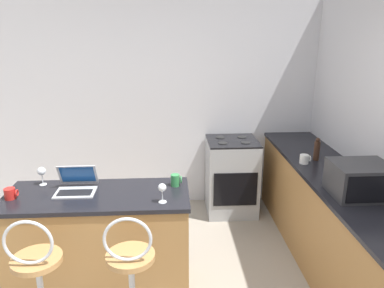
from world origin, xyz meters
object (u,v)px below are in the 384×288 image
(bar_stool_far, at_px, (132,283))
(microwave, at_px, (360,180))
(laptop, at_px, (76,184))
(wine_glass_tall, at_px, (162,189))
(mug_white, at_px, (304,159))
(pepper_mill, at_px, (317,150))
(wine_glass_short, at_px, (42,172))
(bar_stool_near, at_px, (39,287))
(stove_range, at_px, (231,176))
(mug_green, at_px, (176,180))
(mug_red, at_px, (10,194))

(bar_stool_far, bearing_deg, microwave, 13.87)
(laptop, xyz_separation_m, wine_glass_tall, (0.71, -0.26, 0.06))
(mug_white, xyz_separation_m, pepper_mill, (0.15, 0.09, 0.07))
(pepper_mill, bearing_deg, wine_glass_tall, -150.43)
(microwave, distance_m, wine_glass_short, 2.63)
(wine_glass_short, bearing_deg, bar_stool_far, -44.74)
(bar_stool_near, distance_m, wine_glass_tall, 1.08)
(stove_range, relative_size, mug_green, 9.27)
(bar_stool_near, bearing_deg, bar_stool_far, 0.00)
(mug_red, relative_size, wine_glass_tall, 0.66)
(bar_stool_near, height_order, laptop, laptop)
(microwave, relative_size, mug_white, 4.23)
(laptop, relative_size, stove_range, 0.34)
(laptop, relative_size, microwave, 0.71)
(bar_stool_far, xyz_separation_m, wine_glass_short, (-0.81, 0.80, 0.54))
(mug_red, relative_size, pepper_mill, 0.44)
(mug_green, relative_size, mug_white, 0.95)
(laptop, xyz_separation_m, mug_red, (-0.48, -0.13, -0.01))
(microwave, height_order, mug_green, microwave)
(bar_stool_far, distance_m, mug_green, 0.92)
(bar_stool_far, height_order, wine_glass_tall, wine_glass_tall)
(wine_glass_short, distance_m, wine_glass_tall, 1.10)
(laptop, distance_m, stove_range, 2.10)
(laptop, bearing_deg, mug_green, 3.30)
(pepper_mill, bearing_deg, mug_green, -158.52)
(microwave, bearing_deg, pepper_mill, 91.88)
(microwave, xyz_separation_m, wine_glass_tall, (-1.57, -0.04, -0.02))
(bar_stool_near, height_order, mug_green, bar_stool_near)
(laptop, height_order, mug_white, laptop)
(microwave, xyz_separation_m, mug_green, (-1.46, 0.27, -0.08))
(laptop, height_order, wine_glass_short, laptop)
(bar_stool_near, xyz_separation_m, mug_white, (2.24, 1.19, 0.46))
(laptop, height_order, wine_glass_tall, laptop)
(bar_stool_far, bearing_deg, mug_red, 151.11)
(bar_stool_near, xyz_separation_m, pepper_mill, (2.39, 1.28, 0.53))
(stove_range, bearing_deg, pepper_mill, -45.29)
(bar_stool_far, bearing_deg, mug_green, 65.46)
(bar_stool_near, relative_size, pepper_mill, 4.50)
(bar_stool_near, distance_m, wine_glass_short, 0.98)
(mug_white, bearing_deg, microwave, -76.39)
(mug_red, bearing_deg, bar_stool_far, -28.89)
(mug_red, xyz_separation_m, mug_green, (1.30, 0.18, 0.01))
(laptop, bearing_deg, wine_glass_short, 157.15)
(laptop, relative_size, pepper_mill, 1.35)
(mug_green, bearing_deg, bar_stool_near, -143.22)
(bar_stool_near, xyz_separation_m, mug_green, (0.96, 0.72, 0.47))
(microwave, distance_m, stove_range, 1.85)
(mug_green, bearing_deg, stove_range, 61.66)
(bar_stool_far, distance_m, wine_glass_short, 1.26)
(mug_red, relative_size, mug_white, 0.97)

